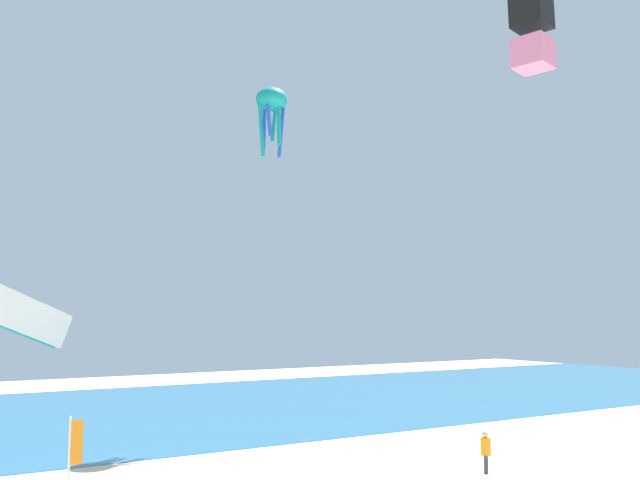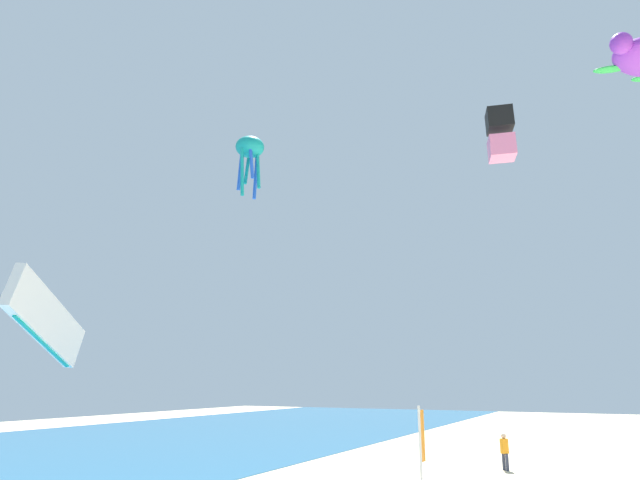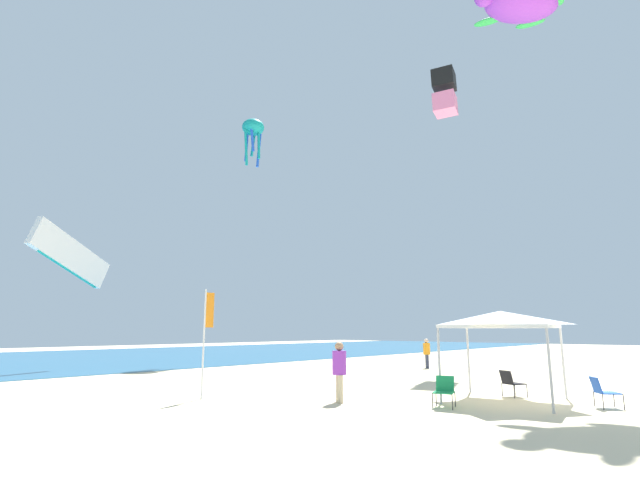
{
  "view_description": "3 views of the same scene",
  "coord_description": "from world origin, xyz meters",
  "views": [
    {
      "loc": [
        -12.18,
        -9.04,
        5.88
      ],
      "look_at": [
        -0.21,
        9.86,
        8.25
      ],
      "focal_mm": 39.81,
      "sensor_mm": 36.0,
      "label": 1
    },
    {
      "loc": [
        -20.48,
        5.68,
        3.88
      ],
      "look_at": [
        -0.21,
        15.91,
        9.58
      ],
      "focal_mm": 31.69,
      "sensor_mm": 36.0,
      "label": 2
    },
    {
      "loc": [
        -16.57,
        -3.15,
        2.09
      ],
      "look_at": [
        -0.21,
        11.52,
        6.26
      ],
      "focal_mm": 26.57,
      "sensor_mm": 36.0,
      "label": 3
    }
  ],
  "objects": [
    {
      "name": "kite_parafoil_white",
      "position": [
        -6.88,
        23.43,
        5.97
      ],
      "size": [
        5.09,
        2.58,
        3.25
      ],
      "rotation": [
        0.0,
        0.0,
        0.44
      ],
      "color": "white"
    },
    {
      "name": "banner_flag",
      "position": [
        -7.71,
        9.62,
        2.02
      ],
      "size": [
        0.36,
        0.06,
        3.35
      ],
      "color": "silver",
      "rests_on": "ground"
    },
    {
      "name": "kite_box_black",
      "position": [
        9.93,
        9.76,
        17.23
      ],
      "size": [
        1.71,
        1.73,
        2.93
      ],
      "rotation": [
        0.0,
        0.0,
        0.28
      ],
      "color": "black"
    },
    {
      "name": "person_beachcomber",
      "position": [
        7.4,
        10.4,
        0.94
      ],
      "size": [
        0.38,
        0.38,
        1.59
      ],
      "rotation": [
        0.0,
        0.0,
        0.71
      ],
      "color": "#33384C",
      "rests_on": "ground"
    },
    {
      "name": "ocean_strip",
      "position": [
        0.0,
        34.31,
        0.01
      ],
      "size": [
        120.0,
        29.15,
        0.02
      ],
      "primitive_type": "cube",
      "color": "#28668E",
      "rests_on": "ground"
    },
    {
      "name": "kite_octopus_teal",
      "position": [
        5.26,
        23.3,
        17.1
      ],
      "size": [
        1.68,
        1.68,
        3.73
      ],
      "rotation": [
        0.0,
        0.0,
        0.83
      ],
      "color": "teal"
    }
  ]
}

